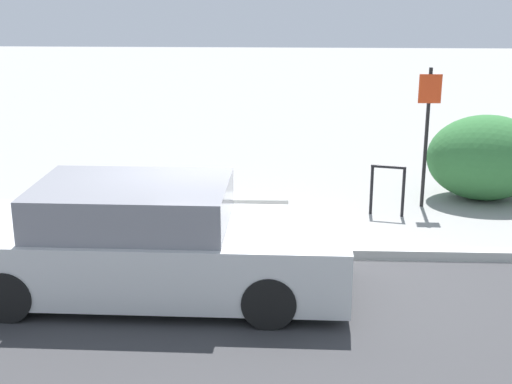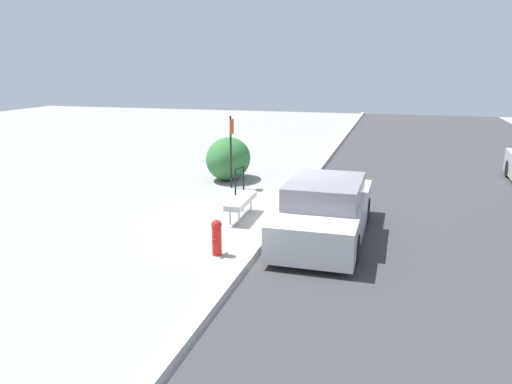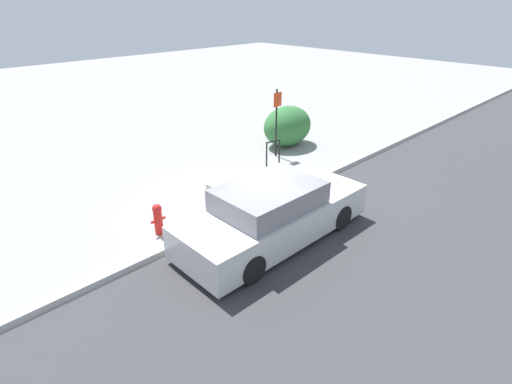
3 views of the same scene
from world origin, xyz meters
The scene contains 9 objects.
ground_plane centered at (0.00, 0.00, 0.00)m, with size 60.00×60.00×0.00m, color gray.
road_strip centered at (0.00, -5.15, 0.00)m, with size 60.00×10.00×0.01m.
curb centered at (0.00, 0.00, 0.07)m, with size 60.00×0.20×0.13m.
bench centered at (-0.10, 1.02, 0.46)m, with size 1.65×0.45×0.54m.
bike_rack centered at (2.30, 1.82, 0.50)m, with size 0.55×0.17×0.83m.
sign_post centered at (2.95, 2.30, 1.38)m, with size 0.36×0.08×2.30m.
fire_hydrant centered at (-2.70, 0.73, 0.41)m, with size 0.36×0.22×0.77m.
shrub_hedge centered at (4.07, 2.78, 0.73)m, with size 1.99×1.46×1.46m.
parked_car_near centered at (-0.96, -1.27, 0.63)m, with size 4.69×1.82×1.37m.
Camera 3 is at (-6.66, -6.54, 4.98)m, focal length 28.00 mm.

